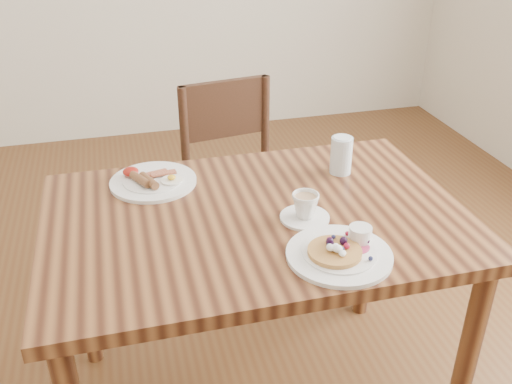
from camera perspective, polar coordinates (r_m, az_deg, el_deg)
dining_table at (r=1.68m, az=0.00°, el=-5.04°), size 1.20×0.80×0.75m
chair_far at (r=2.36m, az=-1.84°, el=1.15°), size 0.48×0.48×0.88m
pancake_plate at (r=1.46m, az=8.47°, el=-5.89°), size 0.27×0.27×0.06m
breakfast_plate at (r=1.81m, az=-10.37°, el=1.15°), size 0.27×0.27×0.04m
teacup_saucer at (r=1.59m, az=4.93°, el=-1.63°), size 0.14×0.14×0.08m
water_glass at (r=1.85m, az=8.51°, el=3.65°), size 0.07×0.07×0.12m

